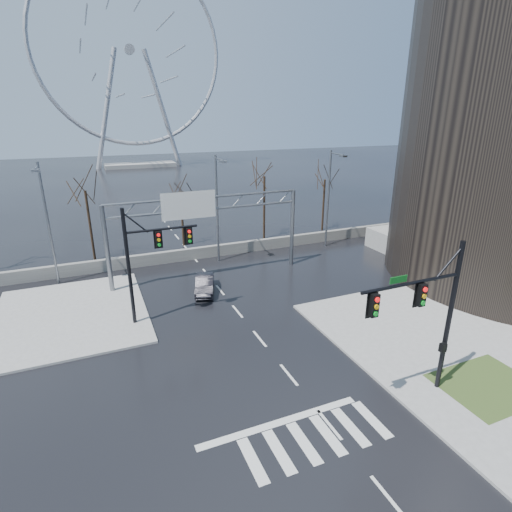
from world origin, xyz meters
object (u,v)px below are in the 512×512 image
ferris_wheel (130,58)px  car (205,284)px  signal_mast_near (431,309)px  sign_gantry (203,220)px  signal_mast_far (146,255)px

ferris_wheel → car: 86.87m
signal_mast_near → sign_gantry: (-5.52, 19.00, 0.31)m
signal_mast_near → car: signal_mast_near is taller
signal_mast_far → sign_gantry: signal_mast_far is taller
car → sign_gantry: bearing=91.2°
sign_gantry → signal_mast_near: bearing=-73.8°
signal_mast_near → signal_mast_far: bearing=130.3°
sign_gantry → ferris_wheel: bearing=86.2°
ferris_wheel → car: bearing=-94.3°
signal_mast_near → ferris_wheel: ferris_wheel is taller
sign_gantry → signal_mast_far: bearing=-132.5°
signal_mast_near → sign_gantry: signal_mast_near is taller
signal_mast_far → ferris_wheel: ferris_wheel is taller
ferris_wheel → signal_mast_far: bearing=-97.2°
signal_mast_near → ferris_wheel: (-0.14, 99.04, 21.26)m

